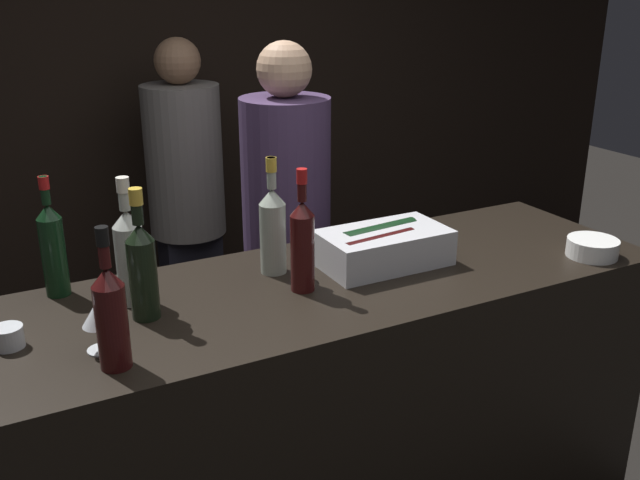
% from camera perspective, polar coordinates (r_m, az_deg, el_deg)
% --- Properties ---
extents(wall_back_chalkboard, '(6.40, 0.06, 2.80)m').
position_cam_1_polar(wall_back_chalkboard, '(3.79, -13.62, 11.56)').
color(wall_back_chalkboard, black).
rests_on(wall_back_chalkboard, ground_plane).
extents(bar_counter, '(2.15, 0.68, 1.08)m').
position_cam_1_polar(bar_counter, '(2.41, 0.39, -15.18)').
color(bar_counter, black).
rests_on(bar_counter, ground_plane).
extents(ice_bin_with_bottles, '(0.40, 0.23, 0.12)m').
position_cam_1_polar(ice_bin_with_bottles, '(2.25, 5.07, -0.48)').
color(ice_bin_with_bottles, silver).
rests_on(ice_bin_with_bottles, bar_counter).
extents(bowl_white, '(0.16, 0.16, 0.06)m').
position_cam_1_polar(bowl_white, '(2.48, 20.96, -0.54)').
color(bowl_white, white).
rests_on(bowl_white, bar_counter).
extents(wine_glass, '(0.08, 0.08, 0.13)m').
position_cam_1_polar(wine_glass, '(1.80, -17.35, -5.80)').
color(wine_glass, silver).
rests_on(wine_glass, bar_counter).
extents(candle_votive, '(0.08, 0.08, 0.05)m').
position_cam_1_polar(candle_votive, '(1.92, -23.68, -7.12)').
color(candle_votive, silver).
rests_on(candle_votive, bar_counter).
extents(champagne_bottle, '(0.08, 0.08, 0.36)m').
position_cam_1_polar(champagne_bottle, '(1.92, -14.04, -2.04)').
color(champagne_bottle, black).
rests_on(champagne_bottle, bar_counter).
extents(red_wine_bottle_tall, '(0.07, 0.07, 0.36)m').
position_cam_1_polar(red_wine_bottle_tall, '(2.03, -1.42, -0.15)').
color(red_wine_bottle_tall, '#380F0F').
rests_on(red_wine_bottle_tall, bar_counter).
extents(rose_wine_bottle, '(0.08, 0.08, 0.36)m').
position_cam_1_polar(rose_wine_bottle, '(2.16, -3.80, 1.03)').
color(rose_wine_bottle, '#9EA899').
rests_on(rose_wine_bottle, bar_counter).
extents(red_wine_bottle_burgundy, '(0.07, 0.07, 0.35)m').
position_cam_1_polar(red_wine_bottle_burgundy, '(2.14, -20.60, -0.51)').
color(red_wine_bottle_burgundy, black).
rests_on(red_wine_bottle_burgundy, bar_counter).
extents(red_wine_bottle_black_foil, '(0.07, 0.07, 0.35)m').
position_cam_1_polar(red_wine_bottle_black_foil, '(1.70, -16.39, -5.65)').
color(red_wine_bottle_black_foil, '#380F0F').
rests_on(red_wine_bottle_black_foil, bar_counter).
extents(white_wine_bottle, '(0.08, 0.08, 0.36)m').
position_cam_1_polar(white_wine_bottle, '(2.02, -15.00, -0.97)').
color(white_wine_bottle, '#B2B7AD').
rests_on(white_wine_bottle, bar_counter).
extents(person_in_hoodie, '(0.35, 0.35, 1.72)m').
position_cam_1_polar(person_in_hoodie, '(2.88, -2.66, 0.46)').
color(person_in_hoodie, black).
rests_on(person_in_hoodie, ground_plane).
extents(person_blond_tee, '(0.36, 0.36, 1.69)m').
position_cam_1_polar(person_blond_tee, '(3.48, -10.61, 3.29)').
color(person_blond_tee, black).
rests_on(person_blond_tee, ground_plane).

